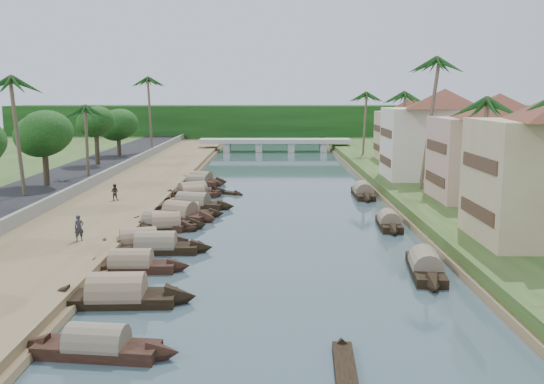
{
  "coord_description": "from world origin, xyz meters",
  "views": [
    {
      "loc": [
        -0.64,
        -41.35,
        10.95
      ],
      "look_at": [
        -0.6,
        13.06,
        2.0
      ],
      "focal_mm": 40.0,
      "sensor_mm": 36.0,
      "label": 1
    }
  ],
  "objects_px": {
    "sampan_1": "(117,296)",
    "person_near": "(79,228)",
    "bridge": "(275,142)",
    "sampan_0": "(97,347)"
  },
  "relations": [
    {
      "from": "sampan_1",
      "to": "person_near",
      "type": "bearing_deg",
      "value": 114.49
    },
    {
      "from": "sampan_1",
      "to": "person_near",
      "type": "relative_size",
      "value": 4.79
    },
    {
      "from": "sampan_0",
      "to": "person_near",
      "type": "height_order",
      "value": "person_near"
    },
    {
      "from": "sampan_0",
      "to": "sampan_1",
      "type": "bearing_deg",
      "value": 103.87
    },
    {
      "from": "bridge",
      "to": "person_near",
      "type": "relative_size",
      "value": 15.58
    },
    {
      "from": "person_near",
      "to": "sampan_1",
      "type": "bearing_deg",
      "value": -95.64
    },
    {
      "from": "bridge",
      "to": "sampan_1",
      "type": "xyz_separation_m",
      "value": [
        -8.73,
        -82.96,
        -1.3
      ]
    },
    {
      "from": "sampan_0",
      "to": "sampan_1",
      "type": "relative_size",
      "value": 0.87
    },
    {
      "from": "person_near",
      "to": "bridge",
      "type": "bearing_deg",
      "value": 46.96
    },
    {
      "from": "bridge",
      "to": "sampan_0",
      "type": "xyz_separation_m",
      "value": [
        -7.97,
        -89.33,
        -1.31
      ]
    }
  ]
}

